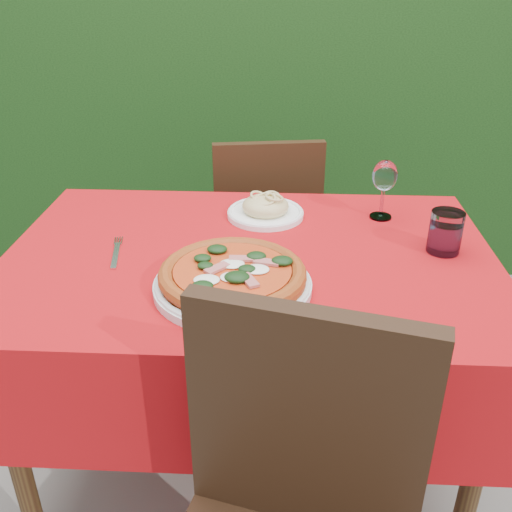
{
  "coord_description": "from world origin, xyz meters",
  "views": [
    {
      "loc": [
        0.09,
        -1.3,
        1.42
      ],
      "look_at": [
        0.02,
        -0.05,
        0.77
      ],
      "focal_mm": 40.0,
      "sensor_mm": 36.0,
      "label": 1
    }
  ],
  "objects_px": {
    "fork": "(116,255)",
    "water_glass": "(445,234)",
    "wine_glass": "(385,178)",
    "pasta_plate": "(265,209)",
    "pizza_plate": "(233,278)",
    "chair_far": "(265,229)"
  },
  "relations": [
    {
      "from": "fork",
      "to": "water_glass",
      "type": "bearing_deg",
      "value": -5.66
    },
    {
      "from": "water_glass",
      "to": "wine_glass",
      "type": "distance_m",
      "value": 0.26
    },
    {
      "from": "pasta_plate",
      "to": "water_glass",
      "type": "xyz_separation_m",
      "value": [
        0.47,
        -0.2,
        0.03
      ]
    },
    {
      "from": "water_glass",
      "to": "fork",
      "type": "relative_size",
      "value": 0.57
    },
    {
      "from": "pasta_plate",
      "to": "fork",
      "type": "distance_m",
      "value": 0.46
    },
    {
      "from": "pizza_plate",
      "to": "wine_glass",
      "type": "xyz_separation_m",
      "value": [
        0.4,
        0.43,
        0.09
      ]
    },
    {
      "from": "pasta_plate",
      "to": "chair_far",
      "type": "bearing_deg",
      "value": 91.97
    },
    {
      "from": "water_glass",
      "to": "wine_glass",
      "type": "height_order",
      "value": "wine_glass"
    },
    {
      "from": "chair_far",
      "to": "wine_glass",
      "type": "relative_size",
      "value": 4.96
    },
    {
      "from": "chair_far",
      "to": "wine_glass",
      "type": "bearing_deg",
      "value": 119.5
    },
    {
      "from": "chair_far",
      "to": "wine_glass",
      "type": "xyz_separation_m",
      "value": [
        0.35,
        -0.45,
        0.38
      ]
    },
    {
      "from": "wine_glass",
      "to": "pizza_plate",
      "type": "bearing_deg",
      "value": -132.67
    },
    {
      "from": "wine_glass",
      "to": "fork",
      "type": "distance_m",
      "value": 0.77
    },
    {
      "from": "chair_far",
      "to": "water_glass",
      "type": "xyz_separation_m",
      "value": [
        0.48,
        -0.66,
        0.3
      ]
    },
    {
      "from": "chair_far",
      "to": "water_glass",
      "type": "height_order",
      "value": "chair_far"
    },
    {
      "from": "pizza_plate",
      "to": "pasta_plate",
      "type": "height_order",
      "value": "pizza_plate"
    },
    {
      "from": "chair_far",
      "to": "wine_glass",
      "type": "height_order",
      "value": "wine_glass"
    },
    {
      "from": "pasta_plate",
      "to": "wine_glass",
      "type": "relative_size",
      "value": 1.28
    },
    {
      "from": "wine_glass",
      "to": "chair_far",
      "type": "bearing_deg",
      "value": 128.12
    },
    {
      "from": "chair_far",
      "to": "fork",
      "type": "relative_size",
      "value": 4.47
    },
    {
      "from": "water_glass",
      "to": "chair_far",
      "type": "bearing_deg",
      "value": 126.18
    },
    {
      "from": "chair_far",
      "to": "wine_glass",
      "type": "distance_m",
      "value": 0.68
    }
  ]
}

